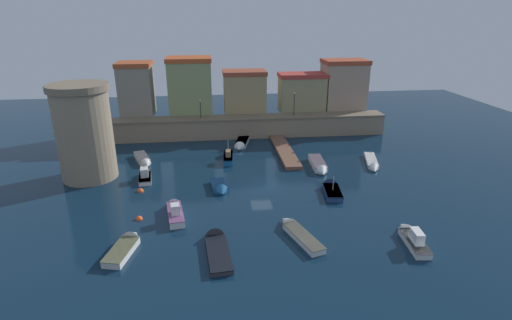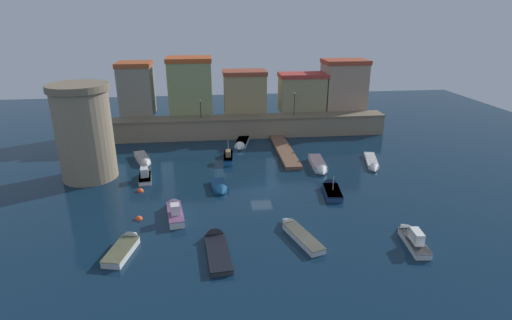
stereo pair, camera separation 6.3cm
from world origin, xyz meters
TOP-DOWN VIEW (x-y plane):
  - ground_plane at (0.00, 0.00)m, footprint 112.74×112.74m
  - quay_wall at (0.00, 20.47)m, footprint 46.52×3.67m
  - old_town_backdrop at (0.34, 24.74)m, footprint 42.02×5.90m
  - fortress_tower at (-20.97, 5.29)m, footprint 7.09×7.09m
  - pier_dock at (4.95, 11.64)m, footprint 2.26×14.29m
  - quay_lamp_0 at (-7.26, 20.47)m, footprint 0.32×0.32m
  - quay_lamp_1 at (8.10, 20.47)m, footprint 0.32×0.32m
  - moored_boat_0 at (-3.43, 9.81)m, footprint 1.61×5.91m
  - moored_boat_1 at (1.87, -11.37)m, footprint 3.37×6.88m
  - moored_boat_2 at (-15.13, 9.82)m, footprint 3.35×5.97m
  - moored_boat_3 at (8.31, 4.71)m, footprint 2.09×6.84m
  - moored_boat_4 at (-9.76, -6.02)m, footprint 2.29×6.10m
  - moored_boat_5 at (-14.15, 4.05)m, footprint 2.00×4.58m
  - moored_boat_6 at (-5.68, -12.52)m, footprint 2.39×7.22m
  - moored_boat_7 at (7.86, -2.34)m, footprint 2.38×5.31m
  - moored_boat_8 at (-4.94, -0.56)m, footprint 2.19×4.46m
  - moored_boat_9 at (-1.14, 15.58)m, footprint 3.17×6.99m
  - moored_boat_10 at (-13.57, -11.93)m, footprint 2.84×5.54m
  - moored_boat_11 at (15.81, 5.09)m, footprint 3.20×7.17m
  - moored_boat_13 at (11.91, -13.72)m, footprint 1.93×5.76m
  - mooring_buoy_0 at (-14.17, 0.17)m, footprint 0.75×0.75m
  - mooring_buoy_1 at (-13.29, -6.60)m, footprint 0.72×0.72m

SIDE VIEW (x-z plane):
  - ground_plane at x=0.00m, z-range 0.00..0.00m
  - mooring_buoy_0 at x=-14.17m, z-range -0.37..0.37m
  - mooring_buoy_1 at x=-13.29m, z-range -0.36..0.36m
  - pier_dock at x=4.95m, z-range -0.10..0.60m
  - moored_boat_6 at x=-5.68m, z-range -0.62..1.13m
  - moored_boat_11 at x=15.81m, z-range -0.40..0.95m
  - moored_boat_8 at x=-4.94m, z-range -0.52..1.10m
  - moored_boat_1 at x=1.87m, z-range -0.35..0.98m
  - moored_boat_9 at x=-1.14m, z-range -0.49..1.14m
  - moored_boat_7 at x=7.86m, z-range -1.08..1.74m
  - moored_boat_10 at x=-13.57m, z-range -0.43..1.13m
  - moored_boat_2 at x=-15.13m, z-range -0.32..1.07m
  - moored_boat_3 at x=8.31m, z-range -0.37..1.20m
  - moored_boat_5 at x=-14.15m, z-range -1.16..2.05m
  - moored_boat_13 at x=11.91m, z-range -0.53..1.47m
  - moored_boat_4 at x=-9.76m, z-range -0.54..1.55m
  - moored_boat_0 at x=-3.43m, z-range -1.04..2.07m
  - quay_wall at x=0.00m, z-range 0.01..3.39m
  - quay_lamp_0 at x=-7.26m, z-range 3.91..6.91m
  - quay_lamp_1 at x=8.10m, z-range 3.98..7.82m
  - fortress_tower at x=-20.97m, z-range 0.06..11.79m
  - old_town_backdrop at x=0.34m, z-range 2.61..12.01m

